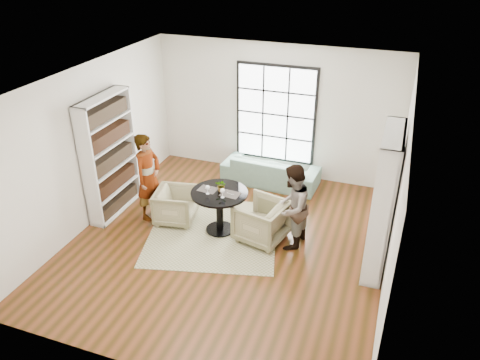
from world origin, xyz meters
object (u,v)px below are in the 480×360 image
at_px(armchair_left, 176,205).
at_px(wine_glass_right, 222,191).
at_px(flower_centerpiece, 222,186).
at_px(wine_glass_left, 207,188).
at_px(armchair_right, 261,221).
at_px(person_left, 148,177).
at_px(person_right, 292,207).
at_px(pedestal_table, 220,203).
at_px(sofa, 271,170).

relative_size(armchair_left, wine_glass_right, 4.08).
bearing_deg(flower_centerpiece, wine_glass_left, -139.85).
xyz_separation_m(armchair_right, person_left, (-2.29, 0.03, 0.49)).
height_order(armchair_right, person_right, person_right).
bearing_deg(pedestal_table, armchair_left, 178.15).
distance_m(armchair_left, flower_centerpiece, 1.13).
bearing_deg(pedestal_table, wine_glass_left, -143.53).
bearing_deg(armchair_right, flower_centerpiece, -79.22).
bearing_deg(person_right, sofa, -148.11).
distance_m(sofa, wine_glass_right, 2.41).
bearing_deg(person_right, flower_centerpiece, -84.81).
distance_m(armchair_left, wine_glass_left, 0.99).
bearing_deg(wine_glass_left, wine_glass_right, -5.95).
relative_size(pedestal_table, wine_glass_left, 6.05).
xyz_separation_m(armchair_left, flower_centerpiece, (0.96, 0.01, 0.61)).
relative_size(pedestal_table, flower_centerpiece, 4.58).
distance_m(person_left, person_right, 2.84).
distance_m(pedestal_table, armchair_right, 0.84).
bearing_deg(person_left, sofa, -33.28).
bearing_deg(wine_glass_right, person_left, 173.25).
height_order(sofa, wine_glass_left, wine_glass_left).
relative_size(person_left, person_right, 1.10).
bearing_deg(person_right, wine_glass_right, -75.57).
bearing_deg(wine_glass_right, sofa, 84.28).
relative_size(person_left, wine_glass_right, 9.47).
height_order(person_left, flower_centerpiece, person_left).
bearing_deg(armchair_right, person_right, 103.54).
xyz_separation_m(armchair_left, person_left, (-0.55, 0.00, 0.53)).
xyz_separation_m(wine_glass_left, wine_glass_right, (0.30, -0.03, 0.01)).
height_order(person_left, wine_glass_left, person_left).
distance_m(sofa, person_left, 2.86).
xyz_separation_m(armchair_right, person_right, (0.55, 0.00, 0.41)).
distance_m(person_left, flower_centerpiece, 1.51).
distance_m(person_right, wine_glass_left, 1.55).
distance_m(wine_glass_right, flower_centerpiece, 0.23).
height_order(armchair_left, person_right, person_right).
relative_size(sofa, person_right, 1.34).
height_order(person_right, wine_glass_right, person_right).
distance_m(armchair_left, armchair_right, 1.74).
distance_m(armchair_left, person_right, 2.34).
height_order(armchair_left, person_left, person_left).
xyz_separation_m(sofa, wine_glass_right, (-0.23, -2.31, 0.66)).
distance_m(pedestal_table, sofa, 2.20).
xyz_separation_m(person_left, wine_glass_right, (1.61, -0.19, 0.09)).
height_order(pedestal_table, person_right, person_right).
bearing_deg(wine_glass_right, flower_centerpiece, 116.12).
height_order(person_left, wine_glass_right, person_left).
bearing_deg(wine_glass_right, pedestal_table, 128.77).
relative_size(person_right, wine_glass_left, 9.13).
xyz_separation_m(person_left, wine_glass_left, (1.31, -0.16, 0.09)).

